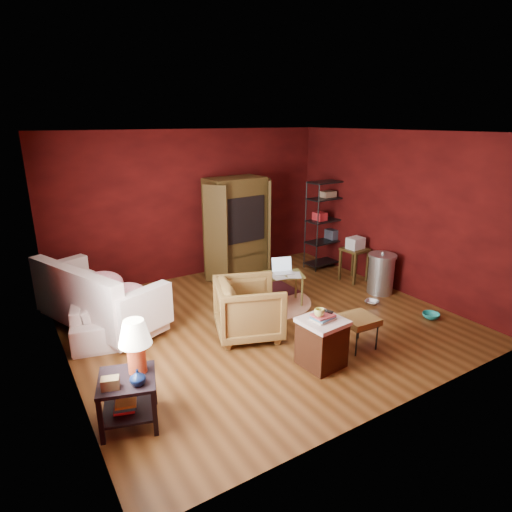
{
  "coord_description": "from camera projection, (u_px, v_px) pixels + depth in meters",
  "views": [
    {
      "loc": [
        -3.22,
        -5.01,
        2.97
      ],
      "look_at": [
        0.0,
        0.2,
        1.0
      ],
      "focal_mm": 30.0,
      "sensor_mm": 36.0,
      "label": 1
    }
  ],
  "objects": [
    {
      "name": "footstool",
      "position": [
        359.0,
        321.0,
        5.72
      ],
      "size": [
        0.47,
        0.47,
        0.45
      ],
      "rotation": [
        0.0,
        0.0,
        -0.06
      ],
      "color": "black",
      "rests_on": "ground"
    },
    {
      "name": "armchair",
      "position": [
        249.0,
        306.0,
        6.02
      ],
      "size": [
        1.08,
        1.12,
        0.91
      ],
      "primitive_type": "imported",
      "rotation": [
        0.0,
        0.0,
        1.22
      ],
      "color": "black",
      "rests_on": "ground"
    },
    {
      "name": "sofa_cushions",
      "position": [
        96.0,
        300.0,
        6.24
      ],
      "size": [
        1.6,
        2.37,
        0.92
      ],
      "rotation": [
        0.0,
        0.0,
        0.37
      ],
      "color": "silver",
      "rests_on": "sofa"
    },
    {
      "name": "tv_armoire",
      "position": [
        236.0,
        226.0,
        8.27
      ],
      "size": [
        1.51,
        0.86,
        1.92
      ],
      "rotation": [
        0.0,
        0.0,
        0.07
      ],
      "color": "#463014",
      "rests_on": "ground"
    },
    {
      "name": "rug_round",
      "position": [
        268.0,
        302.0,
        7.27
      ],
      "size": [
        1.77,
        1.77,
        0.01
      ],
      "rotation": [
        0.0,
        0.0,
        -0.23
      ],
      "color": "beige",
      "rests_on": "ground"
    },
    {
      "name": "sofa",
      "position": [
        99.0,
        303.0,
        6.34
      ],
      "size": [
        0.95,
        1.94,
        0.73
      ],
      "primitive_type": "imported",
      "rotation": [
        0.0,
        0.0,
        1.34
      ],
      "color": "silver",
      "rests_on": "ground"
    },
    {
      "name": "vase",
      "position": [
        138.0,
        378.0,
        4.1
      ],
      "size": [
        0.17,
        0.18,
        0.16
      ],
      "primitive_type": "imported",
      "rotation": [
        0.0,
        0.0,
        0.11
      ],
      "color": "#0D1B44",
      "rests_on": "side_table"
    },
    {
      "name": "trash_can",
      "position": [
        381.0,
        273.0,
        7.57
      ],
      "size": [
        0.49,
        0.49,
        0.77
      ],
      "rotation": [
        0.0,
        0.0,
        -0.0
      ],
      "color": "silver",
      "rests_on": "ground"
    },
    {
      "name": "mug",
      "position": [
        319.0,
        312.0,
        5.14
      ],
      "size": [
        0.14,
        0.12,
        0.12
      ],
      "primitive_type": "imported",
      "rotation": [
        0.0,
        0.0,
        -0.23
      ],
      "color": "#D2D167",
      "rests_on": "hamper"
    },
    {
      "name": "hamper",
      "position": [
        322.0,
        341.0,
        5.32
      ],
      "size": [
        0.55,
        0.55,
        0.72
      ],
      "rotation": [
        0.0,
        0.0,
        0.09
      ],
      "color": "#401D0E",
      "rests_on": "ground"
    },
    {
      "name": "rug_oriental",
      "position": [
        264.0,
        292.0,
        7.67
      ],
      "size": [
        1.13,
        0.75,
        0.01
      ],
      "rotation": [
        0.0,
        0.0,
        0.0
      ],
      "color": "#4B141A",
      "rests_on": "ground"
    },
    {
      "name": "pet_bowl_steel",
      "position": [
        372.0,
        298.0,
        7.16
      ],
      "size": [
        0.23,
        0.14,
        0.23
      ],
      "primitive_type": "imported",
      "rotation": [
        0.0,
        0.0,
        0.41
      ],
      "color": "silver",
      "rests_on": "ground"
    },
    {
      "name": "wire_shelving",
      "position": [
        327.0,
        220.0,
        8.77
      ],
      "size": [
        0.9,
        0.44,
        1.8
      ],
      "rotation": [
        0.0,
        0.0,
        0.06
      ],
      "color": "#202527",
      "rests_on": "ground"
    },
    {
      "name": "side_table",
      "position": [
        131.0,
        363.0,
        4.24
      ],
      "size": [
        0.69,
        0.69,
        1.1
      ],
      "rotation": [
        0.0,
        0.0,
        -0.31
      ],
      "color": "black",
      "rests_on": "ground"
    },
    {
      "name": "room",
      "position": [
        262.0,
        234.0,
        6.12
      ],
      "size": [
        5.54,
        5.04,
        2.84
      ],
      "color": "brown",
      "rests_on": "ground"
    },
    {
      "name": "laptop_desk",
      "position": [
        284.0,
        277.0,
        7.07
      ],
      "size": [
        0.74,
        0.64,
        0.77
      ],
      "rotation": [
        0.0,
        0.0,
        -0.35
      ],
      "color": "olive",
      "rests_on": "ground"
    },
    {
      "name": "pet_bowl_turquoise",
      "position": [
        432.0,
        311.0,
        6.64
      ],
      "size": [
        0.27,
        0.15,
        0.26
      ],
      "primitive_type": "imported",
      "rotation": [
        0.0,
        0.0,
        0.29
      ],
      "color": "teal",
      "rests_on": "ground"
    },
    {
      "name": "small_stand",
      "position": [
        355.0,
        249.0,
        8.06
      ],
      "size": [
        0.46,
        0.46,
        0.85
      ],
      "rotation": [
        0.0,
        0.0,
        0.08
      ],
      "color": "#463014",
      "rests_on": "ground"
    }
  ]
}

